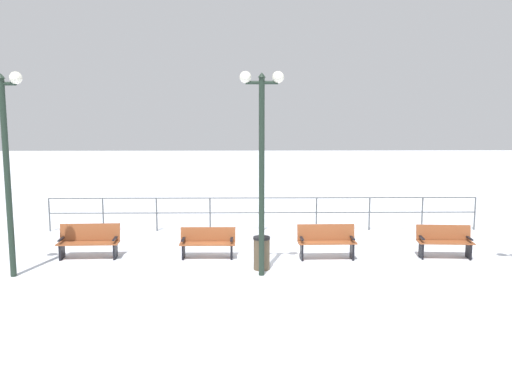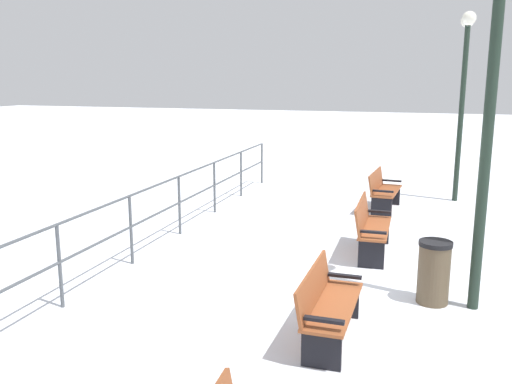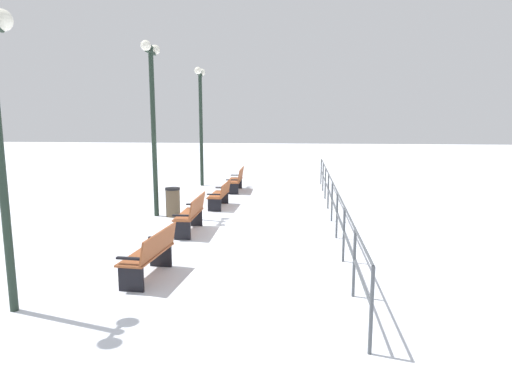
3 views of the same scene
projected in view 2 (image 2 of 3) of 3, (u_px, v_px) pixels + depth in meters
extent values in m
plane|color=white|center=(352.00, 288.00, 7.88)|extent=(80.00, 80.00, 0.00)
cube|color=brown|center=(333.00, 305.00, 6.26)|extent=(0.48, 1.53, 0.04)
cube|color=brown|center=(313.00, 286.00, 6.29)|extent=(0.11, 1.53, 0.39)
cube|color=black|center=(321.00, 350.00, 5.69)|extent=(0.42, 0.05, 0.42)
cube|color=black|center=(342.00, 301.00, 6.93)|extent=(0.42, 0.05, 0.42)
cube|color=black|center=(324.00, 320.00, 5.61)|extent=(0.42, 0.07, 0.04)
cube|color=black|center=(345.00, 276.00, 6.85)|extent=(0.42, 0.07, 0.04)
cube|color=brown|center=(375.00, 228.00, 9.27)|extent=(0.49, 1.60, 0.04)
cube|color=brown|center=(362.00, 213.00, 9.28)|extent=(0.15, 1.59, 0.44)
cube|color=black|center=(371.00, 254.00, 8.67)|extent=(0.41, 0.06, 0.47)
cube|color=black|center=(378.00, 231.00, 9.97)|extent=(0.41, 0.06, 0.47)
cube|color=black|center=(373.00, 232.00, 8.59)|extent=(0.41, 0.08, 0.04)
cube|color=black|center=(380.00, 212.00, 9.89)|extent=(0.41, 0.08, 0.04)
cube|color=brown|center=(387.00, 191.00, 12.36)|extent=(0.60, 1.52, 0.04)
cube|color=brown|center=(376.00, 180.00, 12.40)|extent=(0.21, 1.50, 0.42)
cube|color=black|center=(381.00, 207.00, 11.82)|extent=(0.44, 0.08, 0.45)
cube|color=black|center=(390.00, 195.00, 12.99)|extent=(0.44, 0.08, 0.45)
cube|color=black|center=(383.00, 191.00, 11.74)|extent=(0.44, 0.10, 0.04)
cube|color=black|center=(392.00, 181.00, 12.91)|extent=(0.44, 0.10, 0.04)
cylinder|color=#1E2D23|center=(488.00, 123.00, 6.73)|extent=(0.14, 0.14, 4.83)
cylinder|color=#1E2D23|center=(461.00, 113.00, 13.01)|extent=(0.12, 0.12, 4.23)
cylinder|color=#1E2D23|center=(468.00, 26.00, 12.60)|extent=(0.07, 0.60, 0.07)
sphere|color=white|center=(469.00, 18.00, 12.29)|extent=(0.31, 0.31, 0.31)
sphere|color=white|center=(468.00, 21.00, 12.85)|extent=(0.31, 0.31, 0.31)
cone|color=#1E2D23|center=(468.00, 18.00, 12.56)|extent=(0.17, 0.17, 0.12)
cylinder|color=#4C5156|center=(60.00, 267.00, 7.14)|extent=(0.05, 0.05, 1.12)
cylinder|color=#4C5156|center=(131.00, 230.00, 8.81)|extent=(0.05, 0.05, 1.12)
cylinder|color=#4C5156|center=(179.00, 206.00, 10.49)|extent=(0.05, 0.05, 1.12)
cylinder|color=#4C5156|center=(214.00, 188.00, 12.17)|extent=(0.05, 0.05, 1.12)
cylinder|color=#4C5156|center=(241.00, 174.00, 13.85)|extent=(0.05, 0.05, 1.12)
cylinder|color=#4C5156|center=(262.00, 163.00, 15.53)|extent=(0.05, 0.05, 1.12)
cylinder|color=#4C5156|center=(129.00, 196.00, 8.70)|extent=(0.04, 14.41, 0.04)
cylinder|color=#4C5156|center=(131.00, 227.00, 8.80)|extent=(0.04, 14.41, 0.04)
cylinder|color=brown|center=(434.00, 274.00, 7.31)|extent=(0.42, 0.42, 0.80)
cylinder|color=black|center=(436.00, 244.00, 7.22)|extent=(0.44, 0.44, 0.06)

